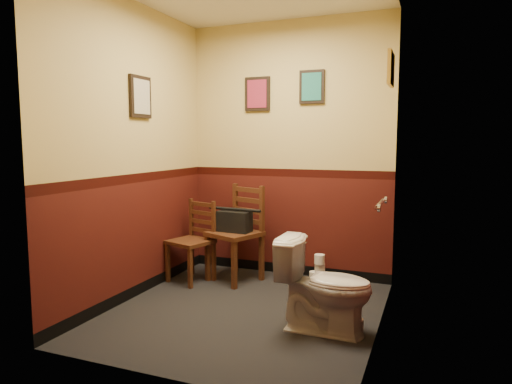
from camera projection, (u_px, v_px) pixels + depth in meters
floor at (245, 311)px, 3.90m from camera, size 2.20×2.40×0.00m
wall_back at (289, 150)px, 4.86m from camera, size 2.20×0.00×2.70m
wall_front at (164, 158)px, 2.64m from camera, size 2.20×0.00×2.70m
wall_left at (134, 152)px, 4.15m from camera, size 0.00×2.40×2.70m
wall_right at (383, 154)px, 3.35m from camera, size 0.00×2.40×2.70m
grab_bar at (381, 204)px, 3.63m from camera, size 0.05×0.56×0.06m
framed_print_back_a at (257, 94)px, 4.90m from camera, size 0.28×0.04×0.36m
framed_print_back_b at (312, 87)px, 4.67m from camera, size 0.26×0.04×0.34m
framed_print_left at (141, 97)px, 4.18m from camera, size 0.04×0.30×0.38m
framed_print_right at (391, 69)px, 3.83m from camera, size 0.04×0.34×0.28m
toilet at (325, 286)px, 3.45m from camera, size 0.72×0.41×0.71m
toilet_brush at (356, 325)px, 3.44m from camera, size 0.11×0.11×0.40m
chair_left at (193, 241)px, 4.71m from camera, size 0.49×0.49×0.83m
chair_right at (238, 233)px, 4.74m from camera, size 0.60×0.60×0.99m
handbag at (234, 221)px, 4.69m from camera, size 0.35×0.20×0.25m
tp_stack at (320, 270)px, 4.70m from camera, size 0.22×0.14×0.29m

